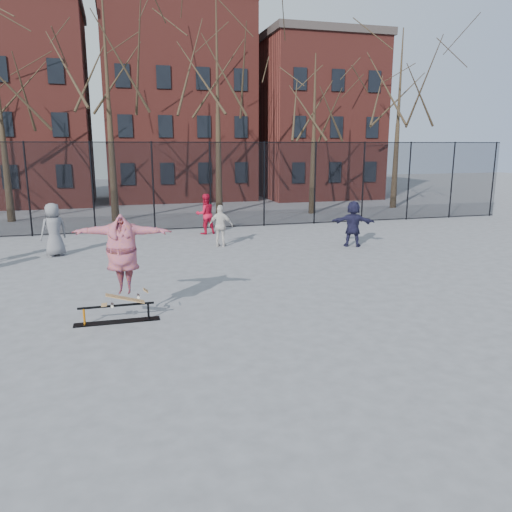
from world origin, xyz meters
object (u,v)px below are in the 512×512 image
object	(u,v)px
skate_rail	(117,315)
bystander_white	(221,226)
bystander_red	(205,214)
skateboard	(125,301)
bystander_grey	(54,230)
bystander_navy	(353,224)
skater	(123,261)

from	to	relation	value
skate_rail	bystander_white	world-z (taller)	bystander_white
skate_rail	bystander_red	world-z (taller)	bystander_red
skateboard	bystander_red	world-z (taller)	bystander_red
skate_rail	skateboard	xyz separation A→B (m)	(0.20, -0.00, 0.30)
bystander_grey	bystander_red	world-z (taller)	bystander_grey
skate_rail	bystander_grey	bearing A→B (deg)	105.24
bystander_red	bystander_white	distance (m)	2.96
skateboard	bystander_grey	xyz separation A→B (m)	(-2.26, 7.57, 0.48)
bystander_white	bystander_navy	size ratio (longest dim) A/B	0.91
skater	bystander_grey	distance (m)	7.91
bystander_red	skateboard	bearing A→B (deg)	59.09
bystander_white	skateboard	bearing A→B (deg)	84.58
skateboard	skater	distance (m)	0.93
bystander_grey	bystander_red	bearing A→B (deg)	177.83
skate_rail	bystander_grey	xyz separation A→B (m)	(-2.06, 7.57, 0.78)
skateboard	bystander_navy	size ratio (longest dim) A/B	0.52
skate_rail	bystander_grey	distance (m)	7.88
skater	bystander_white	bearing A→B (deg)	76.22
skateboard	bystander_red	bearing A→B (deg)	71.07
skateboard	bystander_white	world-z (taller)	bystander_white
skater	bystander_navy	bearing A→B (deg)	48.49
skate_rail	skater	size ratio (longest dim) A/B	0.86
skateboard	bystander_red	distance (m)	11.21
skateboard	bystander_navy	distance (m)	10.72
skater	bystander_white	distance (m)	8.52
bystander_red	bystander_navy	bearing A→B (deg)	127.66
bystander_grey	bystander_navy	xyz separation A→B (m)	(10.89, -1.22, -0.05)
skate_rail	bystander_white	xyz separation A→B (m)	(3.92, 7.64, 0.65)
bystander_grey	bystander_navy	world-z (taller)	bystander_grey
bystander_red	bystander_white	world-z (taller)	bystander_red
skateboard	bystander_grey	bearing A→B (deg)	106.62
bystander_red	skate_rail	bearing A→B (deg)	58.14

